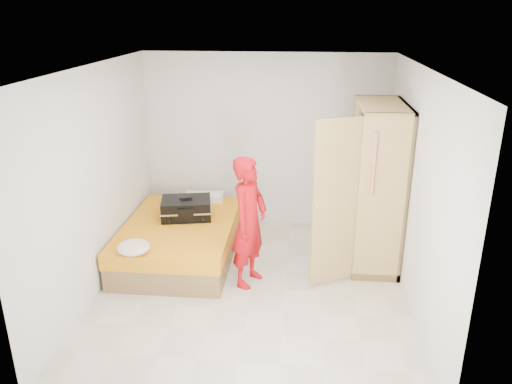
# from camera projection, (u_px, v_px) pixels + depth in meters

# --- Properties ---
(room) EXTENTS (4.00, 4.02, 2.60)m
(room) POSITION_uv_depth(u_px,v_px,m) (252.00, 187.00, 5.56)
(room) COLOR beige
(room) RESTS_ON ground
(bed) EXTENTS (1.42, 2.02, 0.50)m
(bed) POSITION_uv_depth(u_px,v_px,m) (180.00, 240.00, 6.69)
(bed) COLOR olive
(bed) RESTS_ON ground
(wardrobe) EXTENTS (1.11, 1.45, 2.10)m
(wardrobe) POSITION_uv_depth(u_px,v_px,m) (373.00, 191.00, 6.32)
(wardrobe) COLOR #DEB16C
(wardrobe) RESTS_ON ground
(person) EXTENTS (0.57, 0.68, 1.60)m
(person) POSITION_uv_depth(u_px,v_px,m) (249.00, 222.00, 5.89)
(person) COLOR #B40D0B
(person) RESTS_ON ground
(suitcase) EXTENTS (0.76, 0.62, 0.29)m
(suitcase) POSITION_uv_depth(u_px,v_px,m) (186.00, 208.00, 6.74)
(suitcase) COLOR black
(suitcase) RESTS_ON bed
(round_cushion) EXTENTS (0.38, 0.38, 0.14)m
(round_cushion) POSITION_uv_depth(u_px,v_px,m) (134.00, 247.00, 5.77)
(round_cushion) COLOR silver
(round_cushion) RESTS_ON bed
(pillow) EXTENTS (0.58, 0.33, 0.10)m
(pillow) POSITION_uv_depth(u_px,v_px,m) (204.00, 197.00, 7.37)
(pillow) COLOR silver
(pillow) RESTS_ON bed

